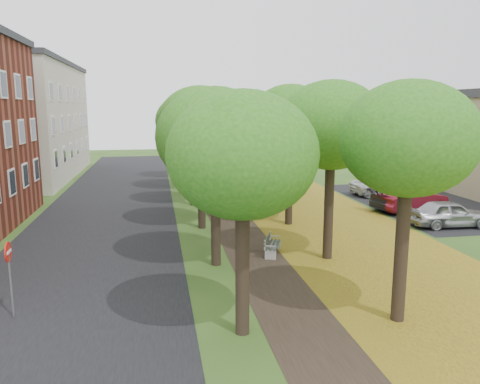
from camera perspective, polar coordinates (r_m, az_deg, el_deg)
name	(u,v)px	position (r m, az deg, el deg)	size (l,w,h in m)	color
ground	(315,327)	(14.54, 9.19, -15.89)	(120.00, 120.00, 0.00)	#2D4C19
street_asphalt	(106,219)	(28.18, -16.06, -3.16)	(8.00, 70.00, 0.01)	black
footpath	(233,214)	(28.36, -0.81, -2.65)	(3.20, 70.00, 0.01)	black
leaf_verge	(312,210)	(29.56, 8.81, -2.24)	(7.50, 70.00, 0.01)	olive
parking_lot	(428,202)	(34.10, 21.90, -1.19)	(9.00, 16.00, 0.01)	black
tree_row_west	(196,126)	(27.39, -5.43, 7.98)	(4.30, 34.30, 7.13)	black
tree_row_east	(276,126)	(28.19, 4.44, 8.06)	(4.30, 34.30, 7.13)	black
building_cream	(14,120)	(46.99, -25.85, 7.91)	(10.30, 20.30, 10.40)	beige
bench	(272,245)	(20.70, 3.90, -6.44)	(1.10, 1.77, 0.81)	#29342C
street_sign	(9,262)	(15.91, -26.34, -7.68)	(0.06, 0.63, 2.40)	slate
car_silver	(450,213)	(27.62, 24.23, -2.40)	(1.72, 4.28, 1.46)	#A1A1A6
car_red	(412,199)	(30.76, 20.27, -0.83)	(1.62, 4.65, 1.53)	maroon
car_grey	(408,198)	(31.18, 19.81, -0.70)	(2.07, 5.10, 1.48)	#323237
car_white	(384,186)	(35.75, 17.16, 0.70)	(2.24, 4.86, 1.35)	silver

